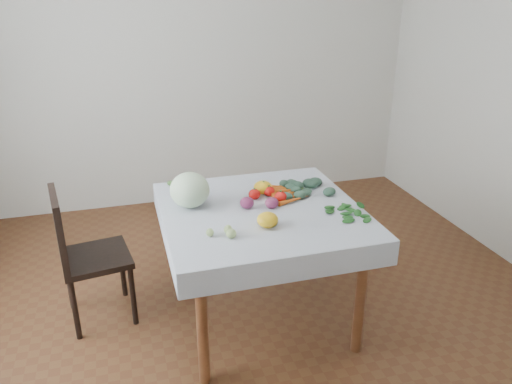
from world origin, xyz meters
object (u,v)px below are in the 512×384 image
at_px(cabbage, 190,190).
at_px(carrot_bunch, 287,193).
at_px(chair, 80,249).
at_px(table, 261,225).
at_px(heirloom_back, 263,187).

bearing_deg(cabbage, carrot_bunch, -0.52).
distance_m(chair, cabbage, 0.76).
distance_m(table, chair, 1.08).
bearing_deg(carrot_bunch, table, -145.54).
relative_size(cabbage, carrot_bunch, 0.75).
bearing_deg(heirloom_back, chair, 176.33).
distance_m(cabbage, heirloom_back, 0.47).
xyz_separation_m(heirloom_back, carrot_bunch, (0.13, -0.07, -0.02)).
bearing_deg(carrot_bunch, chair, 173.45).
xyz_separation_m(table, chair, (-1.03, 0.28, -0.16)).
height_order(chair, heirloom_back, chair).
bearing_deg(cabbage, heirloom_back, 8.19).
height_order(chair, carrot_bunch, chair).
bearing_deg(chair, cabbage, -11.92).
relative_size(table, chair, 1.15).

